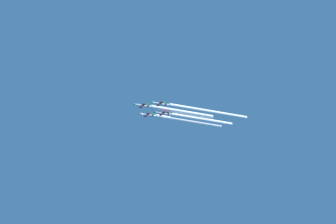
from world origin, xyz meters
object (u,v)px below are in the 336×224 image
Objects in this scene: jet_right_wingman at (146,115)px; jet_slot at (161,113)px; jet_left_wingman at (159,104)px; jet_lead at (141,105)px.

jet_right_wingman reaches higher than jet_slot.
jet_slot is (11.72, -7.12, -1.11)m from jet_left_wingman.
jet_right_wingman is (21.71, -0.50, 0.48)m from jet_left_wingman.
jet_left_wingman is 21.72m from jet_right_wingman.
jet_lead reaches higher than jet_left_wingman.
jet_lead is at bearing 143.37° from jet_right_wingman.
jet_lead is 14.39m from jet_slot.
jet_slot is at bearing -31.29° from jet_left_wingman.
jet_left_wingman is at bearing 148.71° from jet_slot.
jet_right_wingman reaches higher than jet_left_wingman.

